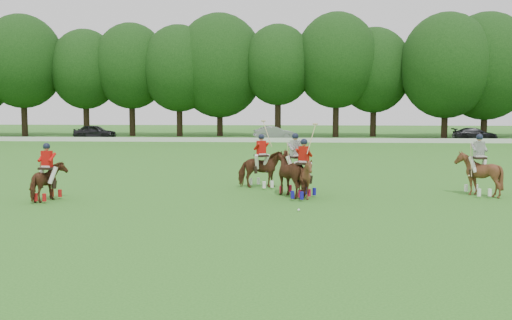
# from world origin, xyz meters

# --- Properties ---
(ground) EXTENTS (180.00, 180.00, 0.00)m
(ground) POSITION_xyz_m (0.00, 0.00, 0.00)
(ground) COLOR #2C6A1E
(ground) RESTS_ON ground
(tree_line) EXTENTS (117.98, 14.32, 14.75)m
(tree_line) POSITION_xyz_m (0.26, 48.05, 8.23)
(tree_line) COLOR black
(tree_line) RESTS_ON ground
(boundary_rail) EXTENTS (120.00, 0.10, 0.44)m
(boundary_rail) POSITION_xyz_m (0.00, 38.00, 0.22)
(boundary_rail) COLOR white
(boundary_rail) RESTS_ON ground
(car_left) EXTENTS (4.52, 1.85, 1.53)m
(car_left) POSITION_xyz_m (-19.71, 42.50, 0.77)
(car_left) COLOR black
(car_left) RESTS_ON ground
(car_mid) EXTENTS (4.51, 2.36, 1.41)m
(car_mid) POSITION_xyz_m (-0.25, 42.50, 0.71)
(car_mid) COLOR gray
(car_mid) RESTS_ON ground
(car_right) EXTENTS (4.56, 1.97, 1.31)m
(car_right) POSITION_xyz_m (20.58, 42.50, 0.65)
(car_right) COLOR black
(car_right) RESTS_ON ground
(polo_red_a) EXTENTS (1.07, 1.76, 2.15)m
(polo_red_a) POSITION_xyz_m (-7.01, 2.31, 0.76)
(polo_red_a) COLOR #4A2913
(polo_red_a) RESTS_ON ground
(polo_red_b) EXTENTS (2.08, 2.01, 2.85)m
(polo_red_b) POSITION_xyz_m (0.64, 6.30, 0.83)
(polo_red_b) COLOR #4A2913
(polo_red_b) RESTS_ON ground
(polo_red_c) EXTENTS (1.75, 1.83, 2.82)m
(polo_red_c) POSITION_xyz_m (2.42, 3.49, 0.82)
(polo_red_c) COLOR #4A2913
(polo_red_c) RESTS_ON ground
(polo_stripe_a) EXTENTS (1.98, 2.27, 2.46)m
(polo_stripe_a) POSITION_xyz_m (2.09, 4.02, 0.91)
(polo_stripe_a) COLOR #4A2913
(polo_stripe_a) RESTS_ON ground
(polo_stripe_b) EXTENTS (1.53, 1.69, 2.41)m
(polo_stripe_b) POSITION_xyz_m (9.23, 4.75, 0.88)
(polo_stripe_b) COLOR #4A2913
(polo_stripe_b) RESTS_ON ground
(polo_ball) EXTENTS (0.09, 0.09, 0.09)m
(polo_ball) POSITION_xyz_m (2.23, 0.88, 0.04)
(polo_ball) COLOR white
(polo_ball) RESTS_ON ground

